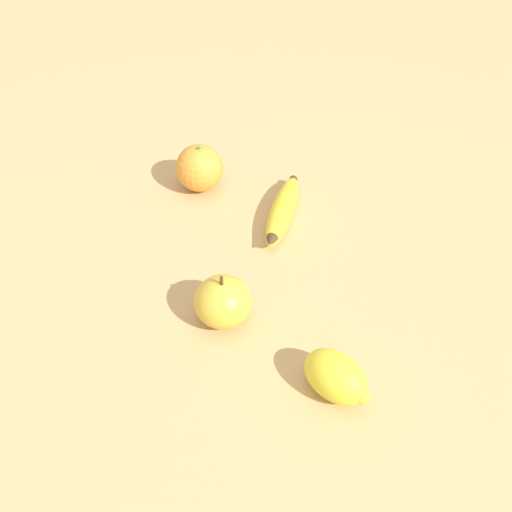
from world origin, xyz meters
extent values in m
plane|color=tan|center=(0.00, 0.00, 0.00)|extent=(3.00, 3.00, 0.00)
ellipsoid|color=yellow|center=(-0.14, 0.11, 0.02)|extent=(0.16, 0.11, 0.03)
cone|color=#47331E|center=(-0.07, 0.07, 0.02)|extent=(0.03, 0.03, 0.03)
sphere|color=#47331E|center=(-0.20, 0.15, 0.02)|extent=(0.01, 0.01, 0.01)
sphere|color=orange|center=(-0.25, 0.01, 0.04)|extent=(0.08, 0.08, 0.08)
cylinder|color=#337A33|center=(-0.25, 0.01, 0.08)|extent=(0.01, 0.01, 0.00)
ellipsoid|color=gold|center=(0.03, -0.02, 0.03)|extent=(0.08, 0.08, 0.07)
cylinder|color=#4C3319|center=(0.03, -0.02, 0.07)|extent=(0.00, 0.00, 0.01)
ellipsoid|color=yellow|center=(0.18, 0.08, 0.03)|extent=(0.10, 0.09, 0.06)
sphere|color=yellow|center=(0.21, 0.10, 0.03)|extent=(0.02, 0.02, 0.02)
camera|label=1|loc=(0.53, -0.11, 0.63)|focal=42.00mm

